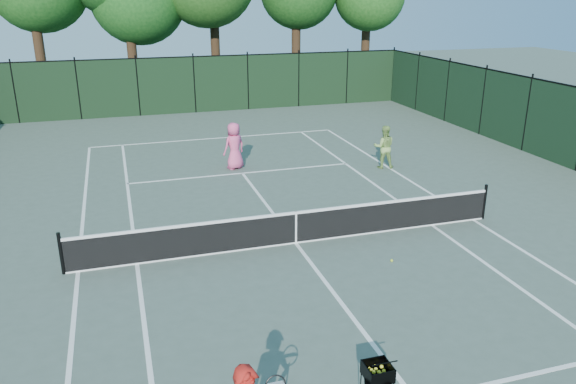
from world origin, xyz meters
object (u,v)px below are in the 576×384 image
object	(u,v)px
player_pink	(234,146)
ball_hopper	(378,372)
player_green	(384,147)
loose_ball_midcourt	(392,260)

from	to	relation	value
player_pink	ball_hopper	xyz separation A→B (m)	(-0.56, -13.40, -0.21)
player_green	loose_ball_midcourt	bearing A→B (deg)	83.33
player_green	ball_hopper	size ratio (longest dim) A/B	2.02
player_pink	player_green	size ratio (longest dim) A/B	1.08
player_pink	loose_ball_midcourt	xyz separation A→B (m)	(2.08, -8.81, -0.85)
player_green	player_pink	bearing A→B (deg)	1.94
player_pink	loose_ball_midcourt	distance (m)	9.09
ball_hopper	loose_ball_midcourt	distance (m)	5.33
player_green	loose_ball_midcourt	size ratio (longest dim) A/B	24.00
ball_hopper	player_green	bearing A→B (deg)	85.64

